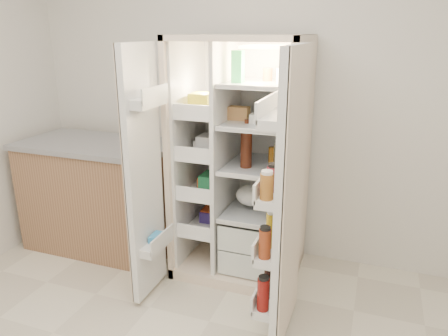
% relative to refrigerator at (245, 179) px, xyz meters
% --- Properties ---
extents(wall_back, '(4.00, 0.02, 2.70)m').
position_rel_refrigerator_xyz_m(wall_back, '(0.01, 0.35, 0.61)').
color(wall_back, silver).
rests_on(wall_back, floor).
extents(refrigerator, '(0.92, 0.70, 1.80)m').
position_rel_refrigerator_xyz_m(refrigerator, '(0.00, 0.00, 0.00)').
color(refrigerator, beige).
rests_on(refrigerator, floor).
extents(freezer_door, '(0.15, 0.40, 1.72)m').
position_rel_refrigerator_xyz_m(freezer_door, '(-0.51, -0.60, 0.15)').
color(freezer_door, silver).
rests_on(freezer_door, floor).
extents(fridge_door, '(0.17, 0.58, 1.72)m').
position_rel_refrigerator_xyz_m(fridge_door, '(0.47, -0.70, 0.12)').
color(fridge_door, silver).
rests_on(fridge_door, floor).
extents(kitchen_counter, '(1.30, 0.69, 0.94)m').
position_rel_refrigerator_xyz_m(kitchen_counter, '(-1.26, -0.10, -0.27)').
color(kitchen_counter, '#926949').
rests_on(kitchen_counter, floor).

